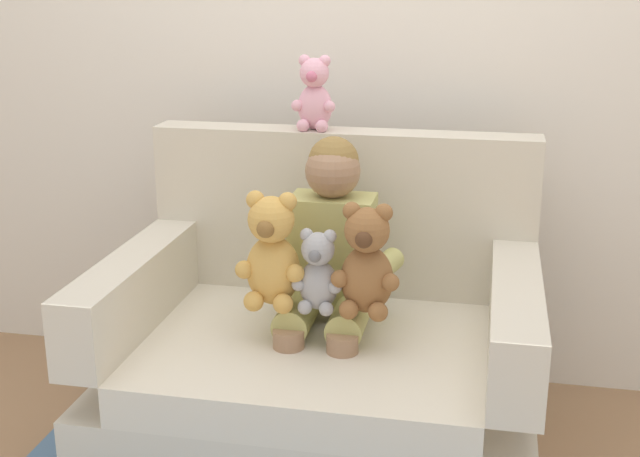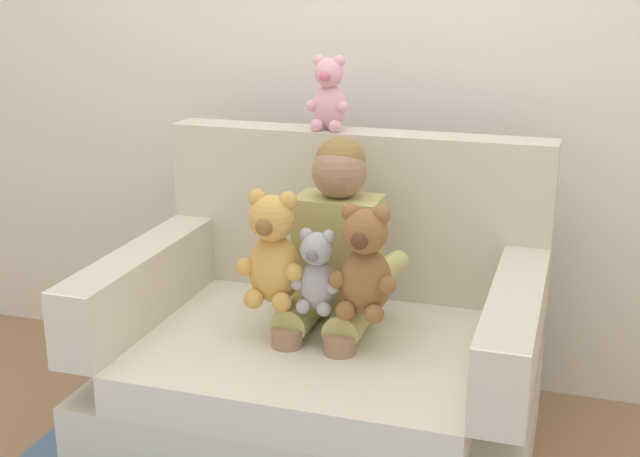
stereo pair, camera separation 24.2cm
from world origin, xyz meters
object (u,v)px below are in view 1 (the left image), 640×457
object	(u,v)px
armchair	(323,363)
plush_brown	(367,263)
seated_child	(328,260)
plush_grey	(318,273)
plush_pink_on_backrest	(315,95)
plush_honey	(272,253)

from	to	relation	value
armchair	plush_brown	bearing A→B (deg)	-38.24
seated_child	plush_grey	world-z (taller)	seated_child
armchair	seated_child	xyz separation A→B (m)	(0.01, 0.03, 0.33)
plush_pink_on_backrest	plush_honey	bearing A→B (deg)	-78.18
armchair	seated_child	world-z (taller)	seated_child
seated_child	plush_pink_on_backrest	distance (m)	0.56
plush_honey	plush_grey	distance (m)	0.15
plush_brown	plush_grey	size ratio (longest dim) A/B	1.34
seated_child	plush_grey	bearing A→B (deg)	-95.93
plush_honey	plush_brown	world-z (taller)	plush_honey
seated_child	plush_brown	distance (m)	0.21
armchair	plush_pink_on_backrest	size ratio (longest dim) A/B	5.22
armchair	seated_child	bearing A→B (deg)	68.84
plush_brown	plush_honey	bearing A→B (deg)	-170.95
plush_brown	plush_pink_on_backrest	distance (m)	0.66
plush_honey	plush_pink_on_backrest	bearing A→B (deg)	104.14
plush_honey	plush_pink_on_backrest	size ratio (longest dim) A/B	1.41
plush_honey	plush_pink_on_backrest	world-z (taller)	plush_pink_on_backrest
seated_child	plush_honey	world-z (taller)	seated_child
seated_child	plush_pink_on_backrest	xyz separation A→B (m)	(-0.11, 0.31, 0.46)
plush_brown	seated_child	bearing A→B (deg)	143.25
armchair	plush_pink_on_backrest	distance (m)	0.87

